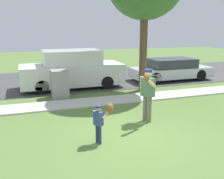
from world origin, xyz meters
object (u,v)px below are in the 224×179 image
person_adult (148,90)px  parked_sedan_silver (171,69)px  utility_cabinet (60,84)px  baseball (132,130)px  parked_van_white (72,70)px  person_child (101,118)px

person_adult → parked_sedan_silver: (4.39, 5.72, -0.45)m
utility_cabinet → baseball: bearing=-72.4°
utility_cabinet → parked_sedan_silver: parked_sedan_silver is taller
baseball → parked_sedan_silver: 8.19m
baseball → parked_sedan_silver: bearing=50.7°
utility_cabinet → parked_van_white: parked_van_white is taller
baseball → utility_cabinet: bearing=107.6°
parked_van_white → person_child: bearing=85.8°
person_adult → parked_van_white: 5.79m
person_adult → parked_van_white: parked_van_white is taller
person_child → utility_cabinet: bearing=65.2°
parked_van_white → parked_sedan_silver: 5.76m
baseball → parked_van_white: (-0.58, 6.23, 0.87)m
person_child → parked_van_white: 6.70m
parked_van_white → parked_sedan_silver: bearing=-179.0°
person_child → parked_sedan_silver: parked_sedan_silver is taller
person_child → baseball: person_child is taller
person_adult → person_child: size_ratio=1.59×
baseball → utility_cabinet: (-1.44, 4.55, 0.57)m
person_adult → person_child: (-1.85, -1.05, -0.36)m
baseball → utility_cabinet: size_ratio=0.06×
person_adult → baseball: size_ratio=23.14×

